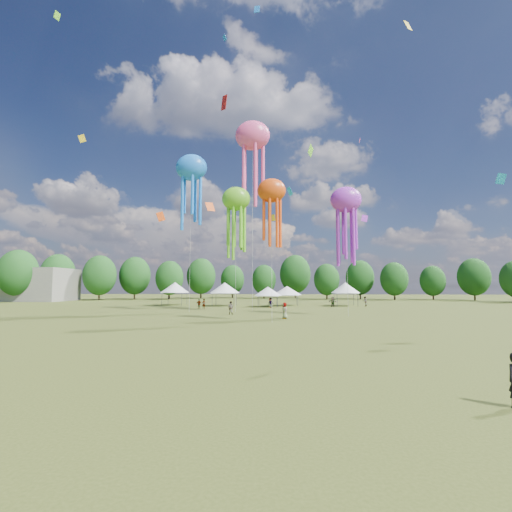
{
  "coord_description": "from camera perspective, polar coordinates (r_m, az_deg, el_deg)",
  "views": [
    {
      "loc": [
        0.01,
        -13.02,
        3.63
      ],
      "look_at": [
        -1.83,
        15.0,
        6.0
      ],
      "focal_mm": 25.13,
      "sensor_mm": 36.0,
      "label": 1
    }
  ],
  "objects": [
    {
      "name": "spectators_far",
      "position": [
        59.22,
        6.21,
        -7.49
      ],
      "size": [
        29.25,
        26.74,
        1.81
      ],
      "color": "gray",
      "rests_on": "ground"
    },
    {
      "name": "show_kites",
      "position": [
        51.68,
        -1.43,
        11.63
      ],
      "size": [
        25.25,
        18.49,
        28.5
      ],
      "color": "#63C320",
      "rests_on": "ground"
    },
    {
      "name": "ground",
      "position": [
        13.52,
        3.81,
        -20.38
      ],
      "size": [
        300.0,
        300.0,
        0.0
      ],
      "primitive_type": "plane",
      "color": "#384416",
      "rests_on": "ground"
    },
    {
      "name": "festival_tents",
      "position": [
        67.18,
        -0.08,
        -5.24
      ],
      "size": [
        37.89,
        9.6,
        4.4
      ],
      "color": "#47474C",
      "rests_on": "ground"
    },
    {
      "name": "treeline",
      "position": [
        75.69,
        0.82,
        -2.62
      ],
      "size": [
        201.57,
        95.24,
        13.43
      ],
      "color": "#38281C",
      "rests_on": "ground"
    },
    {
      "name": "small_kites",
      "position": [
        61.75,
        2.52,
        21.04
      ],
      "size": [
        72.89,
        59.85,
        39.6
      ],
      "color": "#63C320",
      "rests_on": "ground"
    },
    {
      "name": "spectator_near",
      "position": [
        46.76,
        -4.06,
        -8.23
      ],
      "size": [
        0.95,
        0.82,
        1.69
      ],
      "primitive_type": "imported",
      "rotation": [
        0.0,
        0.0,
        2.9
      ],
      "color": "gray",
      "rests_on": "ground"
    }
  ]
}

